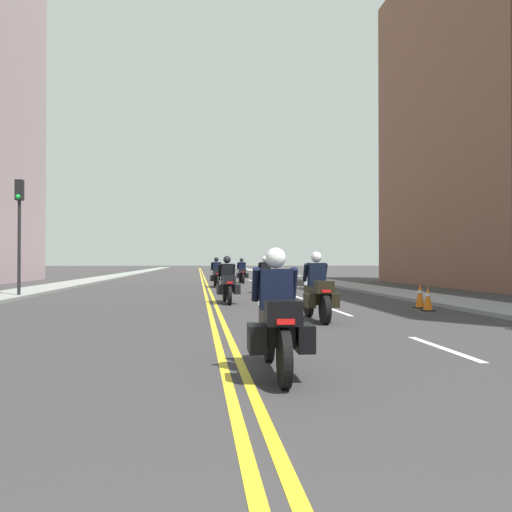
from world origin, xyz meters
name	(u,v)px	position (x,y,z in m)	size (l,w,h in m)	color
ground_plane	(202,277)	(0.00, 48.00, 0.00)	(264.00, 264.00, 0.00)	#363334
sidewalk_left	(115,276)	(-8.12, 48.00, 0.06)	(2.25, 144.00, 0.12)	gray
sidewalk_right	(287,276)	(8.12, 48.00, 0.06)	(2.25, 144.00, 0.12)	gray
centreline_yellow_inner	(201,277)	(-0.12, 48.00, 0.00)	(0.12, 132.00, 0.01)	yellow
centreline_yellow_outer	(204,277)	(0.12, 48.00, 0.00)	(0.12, 132.00, 0.01)	yellow
lane_dashes_white	(266,286)	(3.49, 29.00, 0.00)	(0.14, 56.40, 0.01)	silver
building_right_1	(496,117)	(16.99, 27.75, 9.97)	(8.55, 15.58, 19.95)	brown
motorcycle_0	(277,322)	(0.51, 6.40, 0.67)	(0.77, 2.20, 1.59)	black
motorcycle_1	(317,293)	(2.37, 11.93, 0.66)	(0.76, 2.27, 1.65)	black
motorcycle_2	(227,284)	(0.53, 17.17, 0.67)	(0.78, 2.20, 1.61)	black
motorcycle_3	(265,278)	(2.53, 22.28, 0.66)	(0.78, 2.27, 1.67)	black
motorcycle_4	(217,275)	(0.58, 27.98, 0.68)	(0.78, 2.32, 1.67)	black
motorcycle_5	(242,273)	(2.44, 33.20, 0.66)	(0.78, 2.13, 1.66)	black
traffic_cone_1	(420,295)	(6.27, 14.82, 0.38)	(0.33, 0.33, 0.77)	black
traffic_cone_2	(428,298)	(6.09, 13.91, 0.36)	(0.32, 0.32, 0.73)	black
traffic_light_near	(19,216)	(-7.39, 20.68, 3.18)	(0.28, 0.38, 4.61)	black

